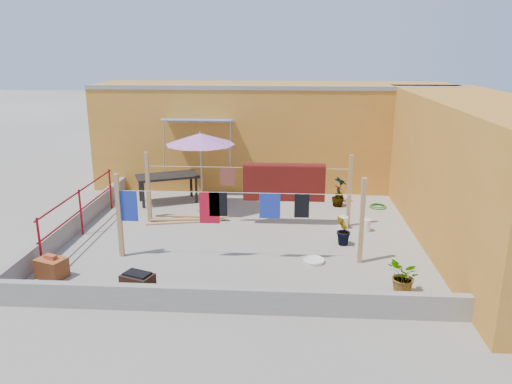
% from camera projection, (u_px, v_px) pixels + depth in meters
% --- Properties ---
extents(ground, '(80.00, 80.00, 0.00)m').
position_uv_depth(ground, '(245.00, 235.00, 11.81)').
color(ground, '#9E998E').
rests_on(ground, ground).
extents(wall_back, '(11.00, 3.27, 3.21)m').
position_uv_depth(wall_back, '(273.00, 135.00, 15.82)').
color(wall_back, '#C0762A').
rests_on(wall_back, ground).
extents(wall_right, '(2.40, 9.00, 3.20)m').
position_uv_depth(wall_right, '(478.00, 173.00, 11.03)').
color(wall_right, '#C0762A').
rests_on(wall_right, ground).
extents(parapet_front, '(8.30, 0.16, 0.44)m').
position_uv_depth(parapet_front, '(226.00, 300.00, 8.32)').
color(parapet_front, gray).
rests_on(parapet_front, ground).
extents(parapet_left, '(0.16, 7.30, 0.44)m').
position_uv_depth(parapet_left, '(76.00, 222.00, 12.01)').
color(parapet_left, gray).
rests_on(parapet_left, ground).
extents(red_railing, '(0.05, 4.20, 1.10)m').
position_uv_depth(red_railing, '(80.00, 205.00, 11.66)').
color(red_railing, maroon).
rests_on(red_railing, ground).
extents(clothesline_rig, '(5.09, 2.35, 1.80)m').
position_uv_depth(clothesline_rig, '(276.00, 186.00, 12.00)').
color(clothesline_rig, tan).
rests_on(clothesline_rig, ground).
extents(patio_umbrella, '(2.34, 2.34, 2.19)m').
position_uv_depth(patio_umbrella, '(200.00, 139.00, 12.98)').
color(patio_umbrella, gray).
rests_on(patio_umbrella, ground).
extents(outdoor_table, '(1.90, 1.45, 0.80)m').
position_uv_depth(outdoor_table, '(167.00, 178.00, 14.13)').
color(outdoor_table, black).
rests_on(outdoor_table, ground).
extents(brick_stack, '(0.64, 0.55, 0.47)m').
position_uv_depth(brick_stack, '(52.00, 268.00, 9.57)').
color(brick_stack, '#984823').
rests_on(brick_stack, ground).
extents(lumber_pile, '(2.03, 0.58, 0.12)m').
position_uv_depth(lumber_pile, '(188.00, 219.00, 12.71)').
color(lumber_pile, tan).
rests_on(lumber_pile, ground).
extents(brazier, '(0.63, 0.53, 0.49)m').
position_uv_depth(brazier, '(138.00, 286.00, 8.78)').
color(brazier, '#311D13').
rests_on(brazier, ground).
extents(white_basin, '(0.45, 0.45, 0.08)m').
position_uv_depth(white_basin, '(314.00, 261.00, 10.29)').
color(white_basin, silver).
rests_on(white_basin, ground).
extents(water_jug_a, '(0.22, 0.22, 0.34)m').
position_uv_depth(water_jug_a, '(344.00, 222.00, 12.20)').
color(water_jug_a, silver).
rests_on(water_jug_a, ground).
extents(water_jug_b, '(0.22, 0.22, 0.35)m').
position_uv_depth(water_jug_b, '(366.00, 225.00, 12.01)').
color(water_jug_b, silver).
rests_on(water_jug_b, ground).
extents(green_hose, '(0.47, 0.47, 0.07)m').
position_uv_depth(green_hose, '(378.00, 206.00, 13.82)').
color(green_hose, '#1C7419').
rests_on(green_hose, ground).
extents(plant_back_a, '(0.74, 0.65, 0.76)m').
position_uv_depth(plant_back_a, '(286.00, 187.00, 14.48)').
color(plant_back_a, '#19581A').
rests_on(plant_back_a, ground).
extents(plant_back_b, '(0.42, 0.42, 0.63)m').
position_uv_depth(plant_back_b, '(338.00, 195.00, 13.85)').
color(plant_back_b, '#19581A').
rests_on(plant_back_b, ground).
extents(plant_right_a, '(0.46, 0.47, 0.75)m').
position_uv_depth(plant_right_a, '(340.00, 189.00, 14.28)').
color(plant_right_a, '#19581A').
rests_on(plant_right_a, ground).
extents(plant_right_b, '(0.35, 0.42, 0.71)m').
position_uv_depth(plant_right_b, '(344.00, 231.00, 11.09)').
color(plant_right_b, '#19581A').
rests_on(plant_right_b, ground).
extents(plant_right_c, '(0.64, 0.70, 0.66)m').
position_uv_depth(plant_right_c, '(405.00, 277.00, 8.91)').
color(plant_right_c, '#19581A').
rests_on(plant_right_c, ground).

